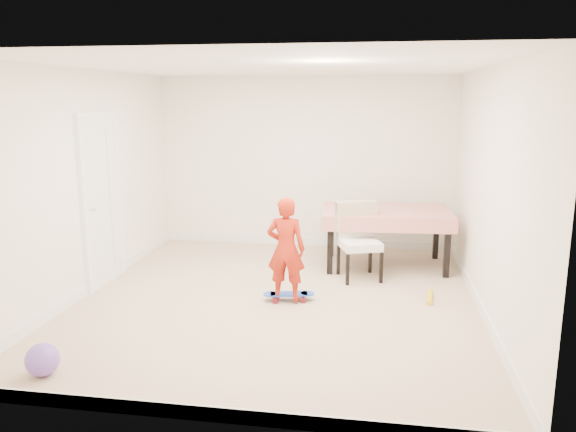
% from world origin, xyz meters
% --- Properties ---
extents(ground, '(5.00, 5.00, 0.00)m').
position_xyz_m(ground, '(0.00, 0.00, 0.00)').
color(ground, tan).
rests_on(ground, ground).
extents(ceiling, '(4.50, 5.00, 0.04)m').
position_xyz_m(ceiling, '(0.00, 0.00, 2.58)').
color(ceiling, white).
rests_on(ceiling, wall_back).
extents(wall_back, '(4.50, 0.04, 2.60)m').
position_xyz_m(wall_back, '(0.00, 2.48, 1.30)').
color(wall_back, white).
rests_on(wall_back, ground).
extents(wall_front, '(4.50, 0.04, 2.60)m').
position_xyz_m(wall_front, '(0.00, -2.48, 1.30)').
color(wall_front, white).
rests_on(wall_front, ground).
extents(wall_left, '(0.04, 5.00, 2.60)m').
position_xyz_m(wall_left, '(-2.23, 0.00, 1.30)').
color(wall_left, white).
rests_on(wall_left, ground).
extents(wall_right, '(0.04, 5.00, 2.60)m').
position_xyz_m(wall_right, '(2.23, 0.00, 1.30)').
color(wall_right, white).
rests_on(wall_right, ground).
extents(door, '(0.11, 0.94, 2.11)m').
position_xyz_m(door, '(-2.22, 0.30, 1.02)').
color(door, white).
rests_on(door, ground).
extents(baseboard_back, '(4.50, 0.02, 0.12)m').
position_xyz_m(baseboard_back, '(0.00, 2.49, 0.06)').
color(baseboard_back, white).
rests_on(baseboard_back, ground).
extents(baseboard_front, '(4.50, 0.02, 0.12)m').
position_xyz_m(baseboard_front, '(0.00, -2.49, 0.06)').
color(baseboard_front, white).
rests_on(baseboard_front, ground).
extents(baseboard_left, '(0.02, 5.00, 0.12)m').
position_xyz_m(baseboard_left, '(-2.24, 0.00, 0.06)').
color(baseboard_left, white).
rests_on(baseboard_left, ground).
extents(baseboard_right, '(0.02, 5.00, 0.12)m').
position_xyz_m(baseboard_right, '(2.24, 0.00, 0.06)').
color(baseboard_right, white).
rests_on(baseboard_right, ground).
extents(dining_table, '(1.75, 1.16, 0.80)m').
position_xyz_m(dining_table, '(1.24, 1.56, 0.40)').
color(dining_table, '#B31809').
rests_on(dining_table, ground).
extents(dining_chair, '(0.70, 0.75, 0.98)m').
position_xyz_m(dining_chair, '(0.90, 0.94, 0.49)').
color(dining_chair, white).
rests_on(dining_chair, ground).
extents(skateboard, '(0.61, 0.33, 0.09)m').
position_xyz_m(skateboard, '(0.14, 0.02, 0.04)').
color(skateboard, blue).
rests_on(skateboard, ground).
extents(child, '(0.44, 0.29, 1.18)m').
position_xyz_m(child, '(0.12, -0.04, 0.59)').
color(child, '#B62312').
rests_on(child, ground).
extents(balloon, '(0.28, 0.28, 0.28)m').
position_xyz_m(balloon, '(-1.62, -2.05, 0.14)').
color(balloon, '#7851C4').
rests_on(balloon, ground).
extents(foam_toy, '(0.11, 0.40, 0.06)m').
position_xyz_m(foam_toy, '(1.74, 0.29, 0.03)').
color(foam_toy, yellow).
rests_on(foam_toy, ground).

